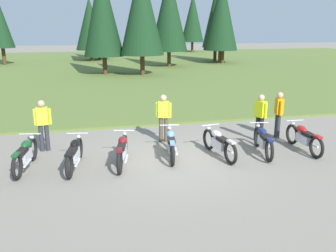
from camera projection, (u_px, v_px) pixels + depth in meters
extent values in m
plane|color=gray|center=(172.00, 160.00, 10.83)|extent=(140.00, 140.00, 0.00)
cube|color=#5B7033|center=(111.00, 67.00, 35.04)|extent=(80.00, 44.00, 0.10)
cylinder|color=#47331E|center=(100.00, 55.00, 42.11)|extent=(0.36, 0.36, 1.12)
cone|color=#143319|center=(98.00, 19.00, 41.00)|extent=(3.11, 3.11, 7.10)
cylinder|color=#47331E|center=(142.00, 66.00, 28.62)|extent=(0.36, 0.36, 1.70)
cone|color=#143319|center=(141.00, 9.00, 27.46)|extent=(3.45, 3.45, 6.92)
cylinder|color=#47331E|center=(92.00, 56.00, 40.30)|extent=(0.36, 0.36, 1.33)
cone|color=#143319|center=(90.00, 24.00, 39.37)|extent=(3.32, 3.32, 5.61)
cylinder|color=#47331E|center=(215.00, 55.00, 40.26)|extent=(0.36, 0.36, 1.60)
cone|color=#143319|center=(216.00, 15.00, 39.10)|extent=(2.93, 2.93, 7.00)
cylinder|color=#47331E|center=(169.00, 59.00, 34.73)|extent=(0.36, 0.36, 1.59)
cone|color=#143319|center=(169.00, 11.00, 33.53)|extent=(3.55, 3.55, 7.34)
cylinder|color=#47331E|center=(222.00, 56.00, 37.64)|extent=(0.36, 0.36, 1.73)
cone|color=#143319|center=(224.00, 26.00, 36.83)|extent=(2.30, 2.30, 4.33)
cylinder|color=#47331E|center=(220.00, 57.00, 37.89)|extent=(0.36, 0.36, 1.46)
cone|color=#143319|center=(221.00, 14.00, 36.71)|extent=(3.55, 3.55, 7.27)
cylinder|color=#47331E|center=(105.00, 66.00, 29.15)|extent=(0.36, 0.36, 1.57)
cone|color=#143319|center=(102.00, 11.00, 27.99)|extent=(3.21, 3.21, 7.00)
cylinder|color=#47331E|center=(4.00, 57.00, 36.12)|extent=(0.36, 0.36, 1.80)
cone|color=#143319|center=(0.00, 23.00, 35.23)|extent=(2.42, 2.42, 4.84)
cylinder|color=#47331E|center=(192.00, 47.00, 54.40)|extent=(0.36, 0.36, 1.61)
cone|color=#143319|center=(193.00, 18.00, 53.24)|extent=(3.39, 3.39, 7.02)
torus|color=black|center=(33.00, 149.00, 10.70)|extent=(0.21, 0.71, 0.70)
torus|color=black|center=(17.00, 167.00, 9.35)|extent=(0.21, 0.71, 0.70)
cube|color=silver|center=(25.00, 156.00, 10.01)|extent=(0.30, 0.66, 0.28)
ellipsoid|color=#144C23|center=(26.00, 144.00, 10.11)|extent=(0.33, 0.51, 0.22)
cube|color=black|center=(22.00, 151.00, 9.74)|extent=(0.29, 0.51, 0.10)
cube|color=#144C23|center=(16.00, 155.00, 9.26)|extent=(0.19, 0.34, 0.06)
cylinder|color=silver|center=(30.00, 134.00, 10.47)|extent=(0.62, 0.13, 0.03)
sphere|color=silver|center=(32.00, 137.00, 10.62)|extent=(0.14, 0.14, 0.14)
cylinder|color=silver|center=(27.00, 163.00, 9.76)|extent=(0.15, 0.55, 0.07)
torus|color=black|center=(79.00, 149.00, 10.76)|extent=(0.22, 0.71, 0.70)
torus|color=black|center=(69.00, 166.00, 9.41)|extent=(0.22, 0.71, 0.70)
cube|color=silver|center=(74.00, 155.00, 10.07)|extent=(0.31, 0.66, 0.28)
ellipsoid|color=black|center=(75.00, 144.00, 10.17)|extent=(0.34, 0.52, 0.22)
cube|color=black|center=(72.00, 150.00, 9.80)|extent=(0.30, 0.51, 0.10)
cube|color=black|center=(68.00, 154.00, 9.32)|extent=(0.19, 0.34, 0.06)
cylinder|color=silver|center=(77.00, 133.00, 10.52)|extent=(0.62, 0.14, 0.03)
sphere|color=silver|center=(79.00, 136.00, 10.67)|extent=(0.14, 0.14, 0.14)
cylinder|color=silver|center=(78.00, 162.00, 9.82)|extent=(0.16, 0.55, 0.07)
torus|color=black|center=(125.00, 145.00, 11.04)|extent=(0.24, 0.71, 0.70)
torus|color=black|center=(120.00, 162.00, 9.70)|extent=(0.24, 0.71, 0.70)
cube|color=silver|center=(122.00, 152.00, 10.36)|extent=(0.33, 0.67, 0.28)
ellipsoid|color=maroon|center=(123.00, 140.00, 10.45)|extent=(0.35, 0.52, 0.22)
cube|color=black|center=(121.00, 147.00, 10.08)|extent=(0.31, 0.52, 0.10)
cube|color=maroon|center=(119.00, 150.00, 9.60)|extent=(0.20, 0.34, 0.06)
cylinder|color=silver|center=(124.00, 131.00, 10.81)|extent=(0.61, 0.16, 0.03)
sphere|color=silver|center=(124.00, 133.00, 10.96)|extent=(0.14, 0.14, 0.14)
cylinder|color=silver|center=(126.00, 158.00, 10.10)|extent=(0.18, 0.55, 0.07)
torus|color=black|center=(169.00, 139.00, 11.63)|extent=(0.21, 0.71, 0.70)
torus|color=black|center=(172.00, 154.00, 10.28)|extent=(0.21, 0.71, 0.70)
cube|color=silver|center=(171.00, 145.00, 10.94)|extent=(0.30, 0.66, 0.28)
ellipsoid|color=#598CC6|center=(170.00, 134.00, 11.04)|extent=(0.33, 0.52, 0.22)
cube|color=black|center=(171.00, 140.00, 10.67)|extent=(0.29, 0.51, 0.10)
cube|color=#598CC6|center=(172.00, 143.00, 10.19)|extent=(0.19, 0.34, 0.06)
cylinder|color=silver|center=(170.00, 125.00, 11.40)|extent=(0.62, 0.13, 0.03)
sphere|color=silver|center=(169.00, 128.00, 11.55)|extent=(0.14, 0.14, 0.14)
cylinder|color=silver|center=(176.00, 151.00, 10.69)|extent=(0.16, 0.55, 0.07)
torus|color=black|center=(209.00, 139.00, 11.64)|extent=(0.20, 0.71, 0.70)
torus|color=black|center=(231.00, 153.00, 10.38)|extent=(0.20, 0.71, 0.70)
cube|color=silver|center=(219.00, 144.00, 11.00)|extent=(0.29, 0.66, 0.28)
ellipsoid|color=#B7B7BC|center=(217.00, 134.00, 11.09)|extent=(0.32, 0.51, 0.22)
cube|color=black|center=(223.00, 139.00, 10.74)|extent=(0.28, 0.51, 0.10)
cube|color=#B7B7BC|center=(231.00, 142.00, 10.29)|extent=(0.18, 0.34, 0.06)
cylinder|color=silver|center=(210.00, 125.00, 11.42)|extent=(0.62, 0.12, 0.03)
sphere|color=silver|center=(209.00, 128.00, 11.56)|extent=(0.14, 0.14, 0.14)
cylinder|color=silver|center=(228.00, 150.00, 10.81)|extent=(0.15, 0.55, 0.07)
torus|color=black|center=(257.00, 137.00, 11.93)|extent=(0.25, 0.71, 0.70)
torus|color=black|center=(269.00, 151.00, 10.58)|extent=(0.25, 0.71, 0.70)
cube|color=silver|center=(263.00, 142.00, 11.24)|extent=(0.33, 0.67, 0.28)
ellipsoid|color=navy|center=(262.00, 132.00, 11.34)|extent=(0.36, 0.52, 0.22)
cube|color=black|center=(266.00, 137.00, 10.97)|extent=(0.32, 0.52, 0.10)
cube|color=navy|center=(270.00, 140.00, 10.49)|extent=(0.20, 0.34, 0.06)
cylinder|color=silver|center=(259.00, 123.00, 11.69)|extent=(0.61, 0.16, 0.03)
sphere|color=silver|center=(258.00, 125.00, 11.84)|extent=(0.14, 0.14, 0.14)
cylinder|color=silver|center=(270.00, 148.00, 10.98)|extent=(0.18, 0.55, 0.07)
torus|color=black|center=(292.00, 134.00, 12.19)|extent=(0.11, 0.70, 0.70)
torus|color=black|center=(316.00, 147.00, 10.87)|extent=(0.11, 0.70, 0.70)
cube|color=silver|center=(304.00, 139.00, 11.52)|extent=(0.21, 0.64, 0.28)
ellipsoid|color=#AD1919|center=(301.00, 129.00, 11.61)|extent=(0.27, 0.48, 0.22)
cube|color=black|center=(308.00, 134.00, 11.25)|extent=(0.23, 0.48, 0.10)
cube|color=#AD1919|center=(318.00, 137.00, 10.78)|extent=(0.14, 0.32, 0.06)
cylinder|color=silver|center=(295.00, 120.00, 11.96)|extent=(0.62, 0.04, 0.03)
sphere|color=silver|center=(293.00, 123.00, 12.10)|extent=(0.14, 0.14, 0.14)
cylinder|color=silver|center=(313.00, 144.00, 11.29)|extent=(0.08, 0.55, 0.07)
cylinder|color=#2D2D38|center=(278.00, 126.00, 12.80)|extent=(0.14, 0.14, 0.88)
cylinder|color=#2D2D38|center=(277.00, 125.00, 12.97)|extent=(0.14, 0.14, 0.88)
cube|color=orange|center=(279.00, 106.00, 12.69)|extent=(0.29, 0.40, 0.56)
sphere|color=tan|center=(280.00, 95.00, 12.58)|extent=(0.22, 0.22, 0.22)
cylinder|color=orange|center=(281.00, 108.00, 12.47)|extent=(0.09, 0.09, 0.52)
cylinder|color=orange|center=(277.00, 105.00, 12.92)|extent=(0.09, 0.09, 0.52)
cylinder|color=#4C4233|center=(161.00, 129.00, 12.42)|extent=(0.14, 0.14, 0.88)
cylinder|color=#4C4233|center=(166.00, 130.00, 12.40)|extent=(0.14, 0.14, 0.88)
cube|color=#C6E52D|center=(163.00, 109.00, 12.21)|extent=(0.41, 0.33, 0.56)
sphere|color=tan|center=(163.00, 98.00, 12.10)|extent=(0.22, 0.22, 0.22)
cylinder|color=#C6E52D|center=(157.00, 110.00, 12.25)|extent=(0.09, 0.09, 0.52)
cylinder|color=#C6E52D|center=(170.00, 110.00, 12.19)|extent=(0.09, 0.09, 0.52)
cylinder|color=#2D2D38|center=(41.00, 138.00, 11.48)|extent=(0.14, 0.14, 0.88)
cylinder|color=#2D2D38|center=(47.00, 138.00, 11.53)|extent=(0.14, 0.14, 0.88)
cube|color=#C6E52D|center=(42.00, 116.00, 11.31)|extent=(0.37, 0.23, 0.56)
sphere|color=tan|center=(41.00, 104.00, 11.20)|extent=(0.22, 0.22, 0.22)
cylinder|color=#C6E52D|center=(35.00, 117.00, 11.26)|extent=(0.09, 0.09, 0.52)
cylinder|color=#C6E52D|center=(50.00, 116.00, 11.37)|extent=(0.09, 0.09, 0.52)
cylinder|color=black|center=(257.00, 129.00, 12.53)|extent=(0.14, 0.14, 0.88)
cylinder|color=black|center=(261.00, 130.00, 12.39)|extent=(0.14, 0.14, 0.88)
cube|color=#D8EA19|center=(261.00, 109.00, 12.26)|extent=(0.34, 0.42, 0.56)
sphere|color=tan|center=(261.00, 98.00, 12.15)|extent=(0.22, 0.22, 0.22)
cylinder|color=#D8EA19|center=(256.00, 108.00, 12.45)|extent=(0.09, 0.09, 0.52)
cylinder|color=#D8EA19|center=(266.00, 111.00, 12.08)|extent=(0.09, 0.09, 0.52)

